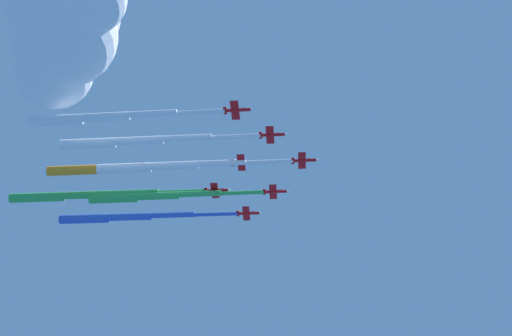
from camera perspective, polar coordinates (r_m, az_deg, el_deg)
name	(u,v)px	position (r m, az deg, el deg)	size (l,w,h in m)	color
jet_lead	(169,166)	(237.08, -7.54, 0.18)	(57.56, 57.86, 3.65)	red
jet_port_inner	(154,196)	(246.64, -8.82, -2.42)	(54.00, 54.31, 3.69)	red
jet_starboard_inner	(133,141)	(229.60, -10.51, 2.30)	(56.99, 56.91, 3.67)	red
jet_port_mid	(115,168)	(241.38, -12.05, 0.00)	(55.43, 55.32, 3.67)	red
jet_starboard_mid	(125,217)	(260.00, -11.23, -4.18)	(56.40, 57.74, 3.67)	red
jet_port_outer	(101,117)	(221.65, -13.25, 4.27)	(54.52, 53.59, 3.68)	red
jet_starboard_outer	(81,195)	(254.28, -14.81, -2.29)	(59.97, 60.73, 3.67)	red
cloud_puff	(65,31)	(226.44, -16.14, 11.31)	(55.64, 41.09, 38.02)	white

